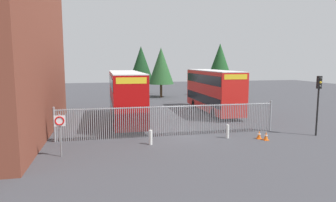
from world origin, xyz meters
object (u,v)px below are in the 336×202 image
object	(u,v)px
speed_limit_sign_post	(60,126)
traffic_light_kerbside	(319,94)
double_decker_bus_behind_fence_left	(213,89)
traffic_cone_by_gate	(266,136)
bollard_near_left	(151,137)
double_decker_bus_near_gate	(126,95)
bollard_center_front	(228,131)
traffic_cone_mid_forecourt	(259,135)

from	to	relation	value
speed_limit_sign_post	traffic_light_kerbside	xyz separation A→B (m)	(17.35, 1.21, 1.21)
double_decker_bus_behind_fence_left	traffic_cone_by_gate	size ratio (longest dim) A/B	18.32
bollard_near_left	traffic_light_kerbside	bearing A→B (deg)	-0.84
double_decker_bus_near_gate	bollard_center_front	distance (m)	9.80
bollard_center_front	traffic_cone_mid_forecourt	xyz separation A→B (m)	(2.05, -0.65, -0.19)
double_decker_bus_near_gate	traffic_cone_mid_forecourt	xyz separation A→B (m)	(8.52, -7.75, -2.13)
bollard_near_left	speed_limit_sign_post	bearing A→B (deg)	-165.32
bollard_near_left	speed_limit_sign_post	xyz separation A→B (m)	(-5.31, -1.39, 1.30)
double_decker_bus_near_gate	double_decker_bus_behind_fence_left	size ratio (longest dim) A/B	1.00
traffic_cone_by_gate	traffic_cone_mid_forecourt	bearing A→B (deg)	121.99
bollard_near_left	double_decker_bus_near_gate	bearing A→B (deg)	97.32
bollard_center_front	traffic_cone_by_gate	bearing A→B (deg)	-25.03
bollard_near_left	bollard_center_front	distance (m)	5.52
double_decker_bus_behind_fence_left	traffic_cone_by_gate	bearing A→B (deg)	-92.54
traffic_cone_mid_forecourt	traffic_light_kerbside	world-z (taller)	traffic_light_kerbside
speed_limit_sign_post	double_decker_bus_near_gate	bearing A→B (deg)	64.27
speed_limit_sign_post	traffic_light_kerbside	size ratio (longest dim) A/B	0.56
bollard_near_left	speed_limit_sign_post	distance (m)	5.64
bollard_near_left	bollard_center_front	world-z (taller)	same
double_decker_bus_near_gate	bollard_near_left	xyz separation A→B (m)	(0.98, -7.60, -1.95)
double_decker_bus_near_gate	bollard_near_left	size ratio (longest dim) A/B	11.38
bollard_center_front	traffic_cone_mid_forecourt	world-z (taller)	bollard_center_front
bollard_near_left	traffic_cone_by_gate	size ratio (longest dim) A/B	1.61
double_decker_bus_behind_fence_left	bollard_center_front	xyz separation A→B (m)	(-2.83, -10.40, -1.95)
double_decker_bus_behind_fence_left	double_decker_bus_near_gate	bearing A→B (deg)	-160.45
double_decker_bus_behind_fence_left	traffic_light_kerbside	world-z (taller)	double_decker_bus_behind_fence_left
double_decker_bus_near_gate	traffic_cone_by_gate	xyz separation A→B (m)	(8.79, -8.18, -2.13)
double_decker_bus_near_gate	traffic_cone_by_gate	distance (m)	12.20
double_decker_bus_near_gate	bollard_center_front	xyz separation A→B (m)	(6.47, -7.10, -1.95)
traffic_cone_mid_forecourt	traffic_light_kerbside	distance (m)	5.24
traffic_cone_mid_forecourt	bollard_center_front	bearing A→B (deg)	162.46
double_decker_bus_near_gate	traffic_cone_by_gate	size ratio (longest dim) A/B	18.32
double_decker_bus_near_gate	bollard_near_left	world-z (taller)	double_decker_bus_near_gate
double_decker_bus_near_gate	traffic_light_kerbside	world-z (taller)	double_decker_bus_near_gate
traffic_cone_by_gate	speed_limit_sign_post	distance (m)	13.23
bollard_near_left	traffic_cone_by_gate	distance (m)	7.84
double_decker_bus_behind_fence_left	bollard_center_front	size ratio (longest dim) A/B	11.38
traffic_cone_by_gate	traffic_cone_mid_forecourt	world-z (taller)	same
speed_limit_sign_post	traffic_light_kerbside	distance (m)	17.43
bollard_center_front	traffic_cone_by_gate	distance (m)	2.57
double_decker_bus_near_gate	traffic_light_kerbside	bearing A→B (deg)	-30.84
double_decker_bus_behind_fence_left	bollard_center_front	bearing A→B (deg)	-105.24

